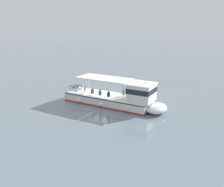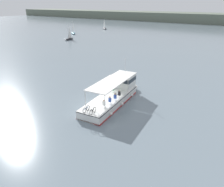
% 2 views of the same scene
% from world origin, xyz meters
% --- Properties ---
extents(ground_plane, '(400.00, 400.00, 0.00)m').
position_xyz_m(ground_plane, '(0.00, 0.00, 0.00)').
color(ground_plane, slate).
extents(ferry_main, '(4.69, 13.02, 5.32)m').
position_xyz_m(ferry_main, '(0.72, 2.99, 1.02)').
color(ferry_main, white).
rests_on(ferry_main, ground).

